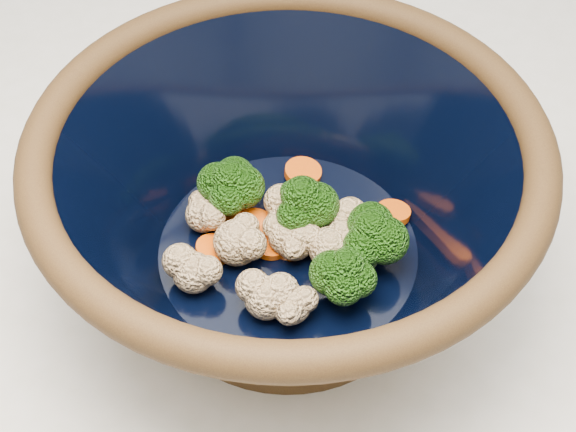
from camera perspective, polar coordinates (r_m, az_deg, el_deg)
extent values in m
cylinder|color=black|center=(0.60, 0.00, -3.88)|extent=(0.20, 0.20, 0.01)
torus|color=black|center=(0.50, 0.00, 5.14)|extent=(0.34, 0.34, 0.02)
cylinder|color=black|center=(0.58, 0.00, -2.39)|extent=(0.19, 0.19, 0.00)
cylinder|color=#608442|center=(0.55, 4.01, -5.28)|extent=(0.01, 0.01, 0.02)
ellipsoid|color=#256012|center=(0.53, 4.14, -3.82)|extent=(0.04, 0.04, 0.03)
cylinder|color=#608442|center=(0.60, -4.06, 0.88)|extent=(0.01, 0.01, 0.02)
ellipsoid|color=#256012|center=(0.58, -4.19, 2.50)|extent=(0.04, 0.04, 0.04)
cylinder|color=#608442|center=(0.57, 5.78, -2.70)|extent=(0.01, 0.01, 0.02)
ellipsoid|color=#256012|center=(0.55, 5.98, -1.09)|extent=(0.04, 0.04, 0.04)
cylinder|color=#608442|center=(0.58, 0.97, -0.48)|extent=(0.01, 0.01, 0.02)
ellipsoid|color=#256012|center=(0.56, 1.01, 1.26)|extent=(0.05, 0.05, 0.04)
sphere|color=beige|center=(0.55, -6.74, -4.02)|extent=(0.03, 0.03, 0.03)
sphere|color=beige|center=(0.58, 0.10, -0.07)|extent=(0.03, 0.03, 0.03)
sphere|color=beige|center=(0.56, 0.49, -1.84)|extent=(0.03, 0.03, 0.03)
sphere|color=beige|center=(0.53, 0.20, -6.33)|extent=(0.03, 0.03, 0.03)
sphere|color=beige|center=(0.53, -1.55, -5.86)|extent=(0.03, 0.03, 0.03)
sphere|color=beige|center=(0.57, -0.02, -1.43)|extent=(0.03, 0.03, 0.03)
sphere|color=beige|center=(0.56, 3.04, -2.30)|extent=(0.03, 0.03, 0.03)
sphere|color=beige|center=(0.57, 4.70, -1.01)|extent=(0.03, 0.03, 0.03)
sphere|color=beige|center=(0.56, -3.67, -1.90)|extent=(0.03, 0.03, 0.03)
sphere|color=beige|center=(0.58, -6.05, 0.08)|extent=(0.03, 0.03, 0.03)
cylinder|color=#D95309|center=(0.58, -2.50, -0.98)|extent=(0.03, 0.03, 0.01)
cylinder|color=#D95309|center=(0.60, 7.50, 0.24)|extent=(0.03, 0.03, 0.01)
cylinder|color=#D95309|center=(0.59, -4.20, 0.01)|extent=(0.03, 0.03, 0.01)
cylinder|color=#D95309|center=(0.58, -1.23, -1.86)|extent=(0.03, 0.03, 0.01)
cylinder|color=#D95309|center=(0.57, -5.32, -2.39)|extent=(0.03, 0.03, 0.01)
cylinder|color=#D95309|center=(0.57, 0.15, -1.95)|extent=(0.03, 0.03, 0.01)
cylinder|color=#D95309|center=(0.62, 1.07, 3.13)|extent=(0.03, 0.03, 0.01)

